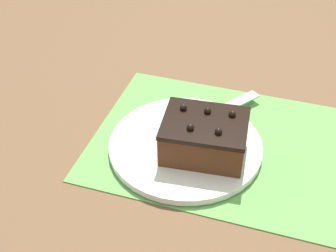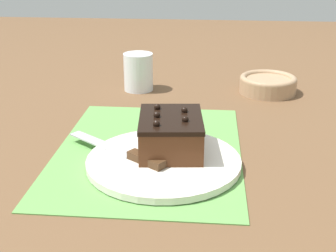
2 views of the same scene
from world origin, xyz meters
TOP-DOWN VIEW (x-y plane):
  - ground_plane at (0.00, 0.00)m, footprint 3.00×3.00m
  - placemat_woven at (0.00, 0.00)m, footprint 0.46×0.34m
  - cake_plate at (-0.06, -0.03)m, footprint 0.27×0.27m
  - chocolate_cake at (-0.03, -0.04)m, footprint 0.15×0.12m
  - serving_knife at (-0.06, 0.02)m, footprint 0.15×0.20m

SIDE VIEW (x-z plane):
  - ground_plane at x=0.00m, z-range 0.00..0.00m
  - placemat_woven at x=0.00m, z-range 0.00..0.00m
  - cake_plate at x=-0.06m, z-range 0.00..0.02m
  - serving_knife at x=-0.06m, z-range 0.01..0.03m
  - chocolate_cake at x=-0.03m, z-range 0.01..0.09m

